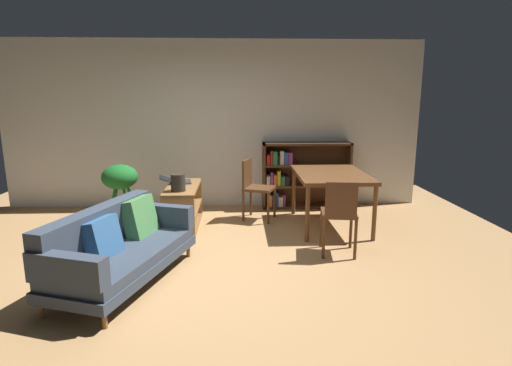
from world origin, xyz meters
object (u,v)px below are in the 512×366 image
Objects in this scene: fabric_couch at (118,245)px; dining_chair_far at (339,212)px; open_laptop at (177,181)px; desk_speaker at (178,183)px; dining_chair_near at (255,186)px; dining_table at (331,178)px; media_console at (183,207)px; potted_floor_plant at (120,184)px; bookshelf at (300,175)px.

dining_chair_far reaches higher than fabric_couch.
open_laptop is 0.55m from desk_speaker.
open_laptop is at bearing -175.13° from dining_chair_near.
dining_table is 1.51× the size of dining_chair_near.
media_console is 0.95m from potted_floor_plant.
potted_floor_plant reaches higher than desk_speaker.
fabric_couch is at bearing -166.51° from dining_chair_far.
open_laptop is at bearing -157.52° from bookshelf.
fabric_couch is 1.36× the size of dining_table.
dining_chair_near is (1.13, 0.10, -0.10)m from open_laptop.
dining_table reaches higher than media_console.
dining_chair_far is (2.34, 0.56, 0.15)m from fabric_couch.
open_laptop is 2.46m from dining_chair_far.
media_console is at bearing 87.35° from desk_speaker.
dining_chair_near reaches higher than potted_floor_plant.
desk_speaker is at bearing -173.37° from dining_table.
potted_floor_plant is at bearing 171.53° from media_console.
potted_floor_plant is (-0.88, 0.45, -0.11)m from desk_speaker.
potted_floor_plant is at bearing 153.16° from desk_speaker.
dining_chair_near reaches higher than fabric_couch.
desk_speaker is 0.99m from potted_floor_plant.
media_console is 4.97× the size of desk_speaker.
dining_table is at bearing -20.28° from dining_chair_near.
dining_chair_far is 0.62× the size of bookshelf.
dining_chair_near is 0.63× the size of bookshelf.
potted_floor_plant is 1.93m from dining_chair_near.
bookshelf is at bearing 104.13° from dining_table.
open_laptop is 0.36× the size of dining_table.
dining_chair_near is (1.02, 0.32, 0.23)m from media_console.
media_console is at bearing 178.05° from dining_table.
bookshelf is (0.78, 0.69, 0.02)m from dining_chair_near.
dining_chair_near reaches higher than desk_speaker.
potted_floor_plant is at bearing 176.07° from dining_table.
desk_speaker reaches higher than dining_table.
dining_table reaches higher than open_laptop.
dining_chair_near is at bearing 17.24° from media_console.
dining_chair_far is (-0.14, -1.09, -0.18)m from dining_table.
dining_chair_far reaches higher than desk_speaker.
dining_chair_far is (2.03, -1.38, -0.10)m from open_laptop.
media_console is 2.11m from dining_table.
dining_chair_near reaches higher than dining_table.
potted_floor_plant is at bearing -174.54° from dining_chair_near.
dining_table is (2.96, -0.20, 0.11)m from potted_floor_plant.
desk_speaker is at bearing -80.23° from open_laptop.
fabric_couch is 3.52m from bookshelf.
open_laptop is 0.56× the size of potted_floor_plant.
dining_chair_near is 1.01× the size of dining_chair_far.
dining_table is 1.12m from bookshelf.
media_console is at bearing 76.43° from fabric_couch.
media_console is 0.52m from desk_speaker.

